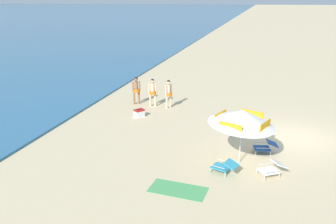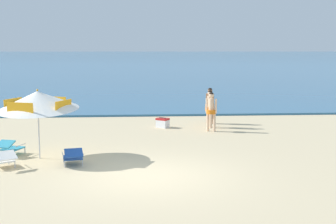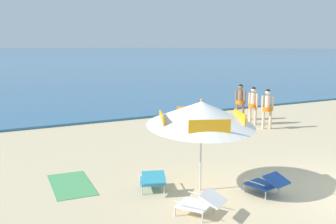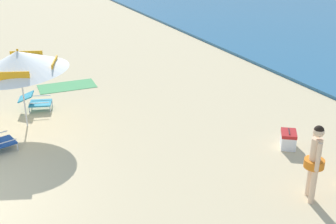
# 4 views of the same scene
# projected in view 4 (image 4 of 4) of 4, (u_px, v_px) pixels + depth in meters

# --- Properties ---
(beach_umbrella_striped_main) EXTENTS (2.92, 2.95, 2.15)m
(beach_umbrella_striped_main) POSITION_uv_depth(u_px,v_px,m) (19.00, 62.00, 11.31)
(beach_umbrella_striped_main) COLOR silver
(beach_umbrella_striped_main) RESTS_ON ground
(lounge_chair_beside_umbrella) EXTENTS (0.79, 1.00, 0.51)m
(lounge_chair_beside_umbrella) POSITION_uv_depth(u_px,v_px,m) (35.00, 101.00, 12.89)
(lounge_chair_beside_umbrella) COLOR teal
(lounge_chair_beside_umbrella) RESTS_ON ground
(person_standing_beside) EXTENTS (0.42, 0.39, 1.58)m
(person_standing_beside) POSITION_uv_depth(u_px,v_px,m) (315.00, 158.00, 8.59)
(person_standing_beside) COLOR beige
(person_standing_beside) RESTS_ON ground
(cooler_box) EXTENTS (0.61, 0.58, 0.43)m
(cooler_box) POSITION_uv_depth(u_px,v_px,m) (288.00, 139.00, 10.85)
(cooler_box) COLOR white
(cooler_box) RESTS_ON ground
(beach_towel) EXTENTS (1.06, 1.87, 0.01)m
(beach_towel) POSITION_uv_depth(u_px,v_px,m) (67.00, 86.00, 14.76)
(beach_towel) COLOR #4C9E5B
(beach_towel) RESTS_ON ground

